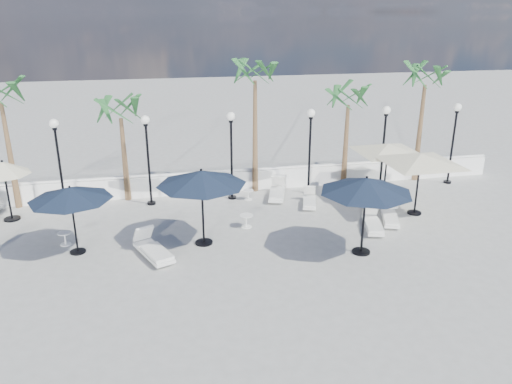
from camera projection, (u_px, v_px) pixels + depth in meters
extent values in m
plane|color=gray|center=(264.00, 268.00, 16.06)|extent=(100.00, 100.00, 0.00)
cube|color=white|center=(229.00, 182.00, 22.82)|extent=(26.00, 0.30, 0.90)
cube|color=white|center=(228.00, 171.00, 22.64)|extent=(26.00, 0.12, 0.08)
cylinder|color=black|center=(66.00, 209.00, 20.70)|extent=(0.36, 0.36, 0.10)
cylinder|color=black|center=(60.00, 170.00, 20.12)|extent=(0.10, 0.10, 3.50)
cylinder|color=black|center=(55.00, 129.00, 19.55)|extent=(0.18, 0.18, 0.10)
sphere|color=white|center=(54.00, 123.00, 19.47)|extent=(0.36, 0.36, 0.36)
cylinder|color=black|center=(152.00, 203.00, 21.37)|extent=(0.36, 0.36, 0.10)
cylinder|color=black|center=(149.00, 165.00, 20.79)|extent=(0.10, 0.10, 3.50)
cylinder|color=black|center=(146.00, 125.00, 20.21)|extent=(0.18, 0.18, 0.10)
sphere|color=white|center=(145.00, 120.00, 20.14)|extent=(0.36, 0.36, 0.36)
cylinder|color=black|center=(232.00, 197.00, 22.03)|extent=(0.36, 0.36, 0.10)
cylinder|color=black|center=(232.00, 160.00, 21.45)|extent=(0.10, 0.10, 3.50)
cylinder|color=black|center=(231.00, 121.00, 20.87)|extent=(0.18, 0.18, 0.10)
sphere|color=white|center=(231.00, 116.00, 20.80)|extent=(0.36, 0.36, 0.36)
cylinder|color=black|center=(308.00, 192.00, 22.69)|extent=(0.36, 0.36, 0.10)
cylinder|color=black|center=(309.00, 156.00, 22.12)|extent=(0.10, 0.10, 3.50)
cylinder|color=black|center=(311.00, 118.00, 21.54)|extent=(0.18, 0.18, 0.10)
sphere|color=white|center=(311.00, 113.00, 21.47)|extent=(0.36, 0.36, 0.36)
cylinder|color=black|center=(380.00, 187.00, 23.36)|extent=(0.36, 0.36, 0.10)
cylinder|color=black|center=(383.00, 152.00, 22.78)|extent=(0.10, 0.10, 3.50)
cylinder|color=black|center=(386.00, 115.00, 22.20)|extent=(0.18, 0.18, 0.10)
sphere|color=white|center=(387.00, 110.00, 22.13)|extent=(0.36, 0.36, 0.36)
cylinder|color=black|center=(447.00, 182.00, 24.02)|extent=(0.36, 0.36, 0.10)
cylinder|color=black|center=(452.00, 148.00, 23.44)|extent=(0.10, 0.10, 3.50)
cylinder|color=black|center=(457.00, 112.00, 22.87)|extent=(0.18, 0.18, 0.10)
sphere|color=white|center=(458.00, 107.00, 22.79)|extent=(0.36, 0.36, 0.36)
cone|color=brown|center=(10.00, 157.00, 20.33)|extent=(0.28, 0.28, 4.40)
cone|color=brown|center=(125.00, 160.00, 21.32)|extent=(0.28, 0.28, 3.60)
cone|color=brown|center=(255.00, 138.00, 22.16)|extent=(0.28, 0.28, 5.00)
cone|color=brown|center=(346.00, 146.00, 23.18)|extent=(0.28, 0.28, 3.80)
cone|color=brown|center=(419.00, 134.00, 23.75)|extent=(0.28, 0.28, 4.60)
cube|color=silver|center=(154.00, 252.00, 16.72)|extent=(1.40, 2.11, 0.11)
cube|color=silver|center=(157.00, 252.00, 16.47)|extent=(1.11, 1.49, 0.11)
cube|color=silver|center=(143.00, 233.00, 17.22)|extent=(0.77, 0.68, 0.63)
cube|color=silver|center=(277.00, 194.00, 22.09)|extent=(1.18, 2.02, 0.10)
cube|color=silver|center=(277.00, 194.00, 21.81)|extent=(0.96, 1.41, 0.10)
cube|color=silver|center=(278.00, 181.00, 22.69)|extent=(0.71, 0.61, 0.60)
cube|color=silver|center=(309.00, 202.00, 21.23)|extent=(0.99, 1.69, 0.09)
cube|color=silver|center=(309.00, 202.00, 20.99)|extent=(0.80, 1.18, 0.09)
cube|color=silver|center=(310.00, 190.00, 21.73)|extent=(0.59, 0.51, 0.50)
cube|color=silver|center=(390.00, 219.00, 19.51)|extent=(1.12, 1.80, 0.09)
cube|color=silver|center=(391.00, 219.00, 19.26)|extent=(0.90, 1.27, 0.09)
cube|color=silver|center=(389.00, 204.00, 20.04)|extent=(0.64, 0.56, 0.53)
cube|color=silver|center=(375.00, 201.00, 21.28)|extent=(1.29, 2.13, 0.11)
cube|color=silver|center=(380.00, 200.00, 21.01)|extent=(1.04, 1.50, 0.11)
cube|color=silver|center=(363.00, 187.00, 21.80)|extent=(0.75, 0.66, 0.63)
cube|color=silver|center=(373.00, 226.00, 18.88)|extent=(1.07, 1.90, 0.10)
cube|color=silver|center=(374.00, 226.00, 18.61)|extent=(0.87, 1.33, 0.10)
cube|color=silver|center=(371.00, 209.00, 19.44)|extent=(0.66, 0.56, 0.56)
cylinder|color=silver|center=(66.00, 244.00, 17.66)|extent=(0.37, 0.37, 0.03)
cylinder|color=silver|center=(65.00, 239.00, 17.59)|extent=(0.06, 0.06, 0.45)
cylinder|color=silver|center=(64.00, 233.00, 17.51)|extent=(0.48, 0.48, 0.03)
cylinder|color=silver|center=(246.00, 227.00, 19.10)|extent=(0.40, 0.40, 0.03)
cylinder|color=silver|center=(246.00, 221.00, 19.02)|extent=(0.06, 0.06, 0.48)
cylinder|color=silver|center=(246.00, 215.00, 18.94)|extent=(0.52, 0.52, 0.03)
cylinder|color=silver|center=(248.00, 199.00, 21.89)|extent=(0.35, 0.35, 0.03)
cylinder|color=silver|center=(248.00, 195.00, 21.83)|extent=(0.05, 0.05, 0.42)
cylinder|color=silver|center=(248.00, 190.00, 21.75)|extent=(0.45, 0.45, 0.03)
cylinder|color=black|center=(78.00, 252.00, 17.09)|extent=(0.53, 0.53, 0.06)
cylinder|color=black|center=(74.00, 221.00, 16.70)|extent=(0.07, 0.07, 2.32)
cone|color=black|center=(70.00, 194.00, 16.36)|extent=(2.75, 2.75, 0.43)
sphere|color=black|center=(69.00, 187.00, 16.28)|extent=(0.08, 0.08, 0.08)
cylinder|color=black|center=(204.00, 242.00, 17.75)|extent=(0.62, 0.62, 0.07)
cylinder|color=black|center=(203.00, 209.00, 17.31)|extent=(0.08, 0.08, 2.66)
cone|color=black|center=(201.00, 178.00, 16.93)|extent=(3.11, 3.11, 0.50)
sphere|color=black|center=(201.00, 170.00, 16.83)|extent=(0.09, 0.09, 0.09)
cylinder|color=black|center=(361.00, 252.00, 17.07)|extent=(0.62, 0.62, 0.07)
cylinder|color=black|center=(364.00, 217.00, 16.63)|extent=(0.08, 0.08, 2.64)
cone|color=black|center=(366.00, 185.00, 16.25)|extent=(3.08, 3.08, 0.50)
sphere|color=black|center=(367.00, 177.00, 16.16)|extent=(0.09, 0.09, 0.09)
cylinder|color=black|center=(414.00, 213.00, 20.38)|extent=(0.57, 0.57, 0.07)
cylinder|color=black|center=(417.00, 185.00, 19.96)|extent=(0.08, 0.08, 2.50)
pyramid|color=beige|center=(421.00, 154.00, 19.53)|extent=(5.54, 5.54, 0.38)
cylinder|color=black|center=(383.00, 196.00, 22.23)|extent=(0.56, 0.56, 0.06)
cylinder|color=black|center=(386.00, 171.00, 21.83)|extent=(0.07, 0.07, 2.41)
pyramid|color=beige|center=(388.00, 144.00, 21.41)|extent=(5.23, 5.23, 0.37)
cylinder|color=black|center=(12.00, 219.00, 19.78)|extent=(0.62, 0.62, 0.07)
cylinder|color=black|center=(7.00, 192.00, 19.39)|extent=(0.08, 0.08, 2.34)
cone|color=beige|center=(3.00, 168.00, 19.06)|extent=(2.00, 2.00, 0.50)
sphere|color=black|center=(2.00, 161.00, 18.97)|extent=(0.09, 0.09, 0.09)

